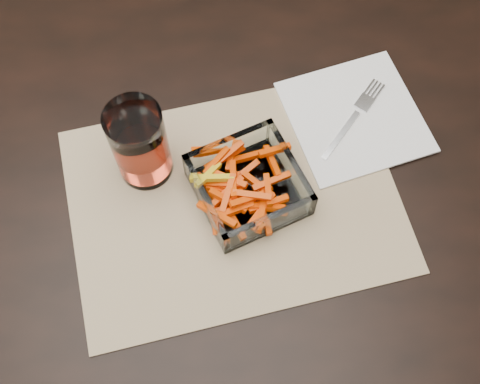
{
  "coord_description": "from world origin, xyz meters",
  "views": [
    {
      "loc": [
        0.13,
        -0.39,
        1.52
      ],
      "look_at": [
        0.16,
        -0.05,
        0.78
      ],
      "focal_mm": 45.0,
      "sensor_mm": 36.0,
      "label": 1
    }
  ],
  "objects_px": {
    "dining_table": "(133,203)",
    "tumbler": "(140,146)",
    "fork": "(354,116)",
    "glass_bowl": "(248,186)"
  },
  "relations": [
    {
      "from": "dining_table",
      "to": "tumbler",
      "type": "height_order",
      "value": "tumbler"
    },
    {
      "from": "dining_table",
      "to": "fork",
      "type": "height_order",
      "value": "fork"
    },
    {
      "from": "glass_bowl",
      "to": "tumbler",
      "type": "distance_m",
      "value": 0.16
    },
    {
      "from": "dining_table",
      "to": "tumbler",
      "type": "distance_m",
      "value": 0.16
    },
    {
      "from": "fork",
      "to": "tumbler",
      "type": "bearing_deg",
      "value": -130.08
    },
    {
      "from": "dining_table",
      "to": "fork",
      "type": "relative_size",
      "value": 12.25
    },
    {
      "from": "tumbler",
      "to": "fork",
      "type": "xyz_separation_m",
      "value": [
        0.31,
        0.05,
        -0.06
      ]
    },
    {
      "from": "glass_bowl",
      "to": "tumbler",
      "type": "height_order",
      "value": "tumbler"
    },
    {
      "from": "dining_table",
      "to": "tumbler",
      "type": "bearing_deg",
      "value": 21.03
    },
    {
      "from": "fork",
      "to": "glass_bowl",
      "type": "bearing_deg",
      "value": -107.2
    }
  ]
}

